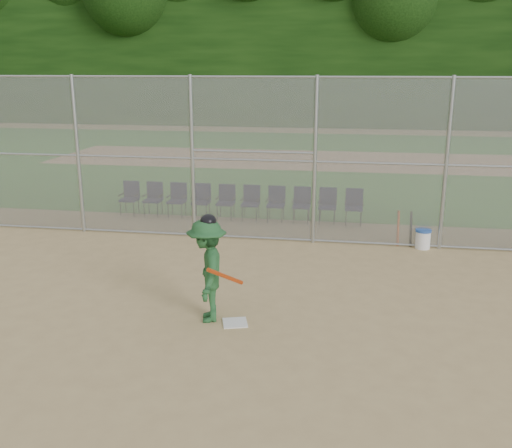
% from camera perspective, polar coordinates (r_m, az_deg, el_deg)
% --- Properties ---
extents(ground, '(100.00, 100.00, 0.00)m').
position_cam_1_polar(ground, '(9.60, -2.49, -10.29)').
color(ground, tan).
rests_on(ground, ground).
extents(grass_strip, '(100.00, 100.00, 0.00)m').
position_cam_1_polar(grass_strip, '(26.84, 5.47, 6.42)').
color(grass_strip, '#2A681F').
rests_on(grass_strip, ground).
extents(dirt_patch_far, '(24.00, 24.00, 0.00)m').
position_cam_1_polar(dirt_patch_far, '(26.84, 5.47, 6.42)').
color(dirt_patch_far, tan).
rests_on(dirt_patch_far, ground).
extents(backstop_fence, '(16.09, 0.09, 4.00)m').
position_cam_1_polar(backstop_fence, '(13.74, 1.72, 6.64)').
color(backstop_fence, gray).
rests_on(backstop_fence, ground).
extents(treeline, '(81.00, 60.00, 11.00)m').
position_cam_1_polar(treeline, '(28.55, 6.07, 18.00)').
color(treeline, black).
rests_on(treeline, ground).
extents(home_plate, '(0.50, 0.50, 0.02)m').
position_cam_1_polar(home_plate, '(9.74, -2.11, -9.84)').
color(home_plate, silver).
rests_on(home_plate, ground).
extents(batter_at_plate, '(1.09, 1.37, 1.85)m').
position_cam_1_polar(batter_at_plate, '(9.58, -4.90, -4.58)').
color(batter_at_plate, '#205128').
rests_on(batter_at_plate, ground).
extents(water_cooler, '(0.37, 0.37, 0.47)m').
position_cam_1_polar(water_cooler, '(14.08, 16.35, -1.43)').
color(water_cooler, white).
rests_on(water_cooler, ground).
extents(spare_bats, '(0.36, 0.35, 0.83)m').
position_cam_1_polar(spare_bats, '(14.19, 14.62, -0.43)').
color(spare_bats, '#D84C14').
rests_on(spare_bats, ground).
extents(chair_0, '(0.54, 0.52, 0.96)m').
position_cam_1_polar(chair_0, '(16.96, -12.57, 2.49)').
color(chair_0, '#0F0E34').
rests_on(chair_0, ground).
extents(chair_1, '(0.54, 0.52, 0.96)m').
position_cam_1_polar(chair_1, '(16.71, -10.29, 2.42)').
color(chair_1, '#0F0E34').
rests_on(chair_1, ground).
extents(chair_2, '(0.54, 0.52, 0.96)m').
position_cam_1_polar(chair_2, '(16.48, -7.94, 2.34)').
color(chair_2, '#0F0E34').
rests_on(chair_2, ground).
extents(chair_3, '(0.54, 0.52, 0.96)m').
position_cam_1_polar(chair_3, '(16.28, -5.53, 2.26)').
color(chair_3, '#0F0E34').
rests_on(chair_3, ground).
extents(chair_4, '(0.54, 0.52, 0.96)m').
position_cam_1_polar(chair_4, '(16.12, -3.07, 2.17)').
color(chair_4, '#0F0E34').
rests_on(chair_4, ground).
extents(chair_5, '(0.54, 0.52, 0.96)m').
position_cam_1_polar(chair_5, '(15.98, -0.56, 2.08)').
color(chair_5, '#0F0E34').
rests_on(chair_5, ground).
extents(chair_6, '(0.54, 0.52, 0.96)m').
position_cam_1_polar(chair_6, '(15.87, 1.99, 1.98)').
color(chair_6, '#0F0E34').
rests_on(chair_6, ground).
extents(chair_7, '(0.54, 0.52, 0.96)m').
position_cam_1_polar(chair_7, '(15.80, 4.56, 1.88)').
color(chair_7, '#0F0E34').
rests_on(chair_7, ground).
extents(chair_8, '(0.54, 0.52, 0.96)m').
position_cam_1_polar(chair_8, '(15.76, 7.16, 1.77)').
color(chair_8, '#0F0E34').
rests_on(chair_8, ground).
extents(chair_9, '(0.54, 0.52, 0.96)m').
position_cam_1_polar(chair_9, '(15.75, 9.76, 1.66)').
color(chair_9, '#0F0E34').
rests_on(chair_9, ground).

